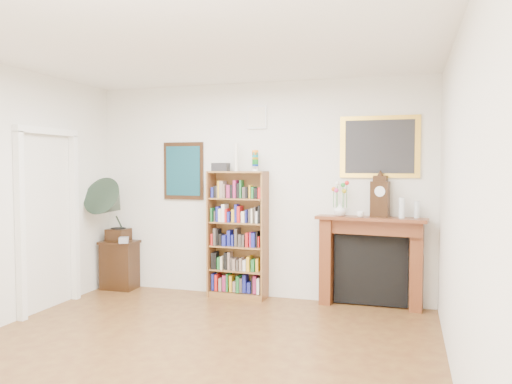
{
  "coord_description": "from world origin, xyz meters",
  "views": [
    {
      "loc": [
        1.88,
        -3.75,
        1.72
      ],
      "look_at": [
        0.25,
        1.6,
        1.43
      ],
      "focal_mm": 35.0,
      "sensor_mm": 36.0,
      "label": 1
    }
  ],
  "objects_px": {
    "fireplace": "(371,254)",
    "flower_vase": "(340,210)",
    "cd_stack": "(124,240)",
    "bottle_left": "(402,208)",
    "gramophone": "(112,206)",
    "teacup": "(360,214)",
    "bookshelf": "(238,227)",
    "side_cabinet": "(120,265)",
    "bottle_right": "(417,210)",
    "mantel_clock": "(380,197)"
  },
  "relations": [
    {
      "from": "fireplace",
      "to": "flower_vase",
      "type": "distance_m",
      "value": 0.65
    },
    {
      "from": "cd_stack",
      "to": "bottle_left",
      "type": "height_order",
      "value": "bottle_left"
    },
    {
      "from": "gramophone",
      "to": "bottle_left",
      "type": "relative_size",
      "value": 3.7
    },
    {
      "from": "gramophone",
      "to": "flower_vase",
      "type": "bearing_deg",
      "value": 6.82
    },
    {
      "from": "flower_vase",
      "to": "teacup",
      "type": "bearing_deg",
      "value": -17.99
    },
    {
      "from": "teacup",
      "to": "bookshelf",
      "type": "bearing_deg",
      "value": 177.65
    },
    {
      "from": "teacup",
      "to": "bottle_left",
      "type": "bearing_deg",
      "value": 4.26
    },
    {
      "from": "side_cabinet",
      "to": "gramophone",
      "type": "xyz_separation_m",
      "value": [
        -0.03,
        -0.12,
        0.84
      ]
    },
    {
      "from": "cd_stack",
      "to": "gramophone",
      "type": "bearing_deg",
      "value": 171.91
    },
    {
      "from": "side_cabinet",
      "to": "teacup",
      "type": "distance_m",
      "value": 3.4
    },
    {
      "from": "bookshelf",
      "to": "fireplace",
      "type": "relative_size",
      "value": 1.42
    },
    {
      "from": "bottle_left",
      "to": "bottle_right",
      "type": "bearing_deg",
      "value": 22.14
    },
    {
      "from": "side_cabinet",
      "to": "cd_stack",
      "type": "xyz_separation_m",
      "value": [
        0.16,
        -0.14,
        0.38
      ]
    },
    {
      "from": "fireplace",
      "to": "bottle_right",
      "type": "distance_m",
      "value": 0.76
    },
    {
      "from": "bookshelf",
      "to": "fireplace",
      "type": "bearing_deg",
      "value": 5.17
    },
    {
      "from": "fireplace",
      "to": "cd_stack",
      "type": "distance_m",
      "value": 3.27
    },
    {
      "from": "bookshelf",
      "to": "gramophone",
      "type": "bearing_deg",
      "value": -171.64
    },
    {
      "from": "flower_vase",
      "to": "bottle_left",
      "type": "height_order",
      "value": "bottle_left"
    },
    {
      "from": "teacup",
      "to": "bottle_right",
      "type": "relative_size",
      "value": 0.46
    },
    {
      "from": "bottle_right",
      "to": "fireplace",
      "type": "bearing_deg",
      "value": 177.73
    },
    {
      "from": "side_cabinet",
      "to": "bottle_left",
      "type": "bearing_deg",
      "value": -1.67
    },
    {
      "from": "bookshelf",
      "to": "flower_vase",
      "type": "relative_size",
      "value": 11.94
    },
    {
      "from": "mantel_clock",
      "to": "flower_vase",
      "type": "bearing_deg",
      "value": -165.62
    },
    {
      "from": "flower_vase",
      "to": "bottle_left",
      "type": "xyz_separation_m",
      "value": [
        0.73,
        -0.05,
        0.04
      ]
    },
    {
      "from": "cd_stack",
      "to": "teacup",
      "type": "bearing_deg",
      "value": 2.25
    },
    {
      "from": "gramophone",
      "to": "mantel_clock",
      "type": "height_order",
      "value": "mantel_clock"
    },
    {
      "from": "fireplace",
      "to": "cd_stack",
      "type": "relative_size",
      "value": 11.12
    },
    {
      "from": "mantel_clock",
      "to": "teacup",
      "type": "xyz_separation_m",
      "value": [
        -0.22,
        -0.09,
        -0.2
      ]
    },
    {
      "from": "cd_stack",
      "to": "bottle_right",
      "type": "height_order",
      "value": "bottle_right"
    },
    {
      "from": "teacup",
      "to": "mantel_clock",
      "type": "bearing_deg",
      "value": 22.62
    },
    {
      "from": "side_cabinet",
      "to": "mantel_clock",
      "type": "height_order",
      "value": "mantel_clock"
    },
    {
      "from": "bottle_right",
      "to": "mantel_clock",
      "type": "bearing_deg",
      "value": -178.65
    },
    {
      "from": "fireplace",
      "to": "mantel_clock",
      "type": "relative_size",
      "value": 2.69
    },
    {
      "from": "bottle_left",
      "to": "bottle_right",
      "type": "relative_size",
      "value": 1.2
    },
    {
      "from": "cd_stack",
      "to": "flower_vase",
      "type": "distance_m",
      "value": 2.93
    },
    {
      "from": "side_cabinet",
      "to": "bottle_right",
      "type": "xyz_separation_m",
      "value": [
        3.94,
        0.08,
        0.87
      ]
    },
    {
      "from": "side_cabinet",
      "to": "gramophone",
      "type": "bearing_deg",
      "value": -108.47
    },
    {
      "from": "bookshelf",
      "to": "mantel_clock",
      "type": "height_order",
      "value": "bookshelf"
    },
    {
      "from": "mantel_clock",
      "to": "side_cabinet",
      "type": "bearing_deg",
      "value": -165.78
    },
    {
      "from": "gramophone",
      "to": "bottle_right",
      "type": "distance_m",
      "value": 3.98
    },
    {
      "from": "fireplace",
      "to": "gramophone",
      "type": "bearing_deg",
      "value": -170.51
    },
    {
      "from": "fireplace",
      "to": "bottle_left",
      "type": "distance_m",
      "value": 0.68
    },
    {
      "from": "side_cabinet",
      "to": "cd_stack",
      "type": "bearing_deg",
      "value": -43.7
    },
    {
      "from": "flower_vase",
      "to": "teacup",
      "type": "relative_size",
      "value": 1.72
    },
    {
      "from": "flower_vase",
      "to": "teacup",
      "type": "height_order",
      "value": "flower_vase"
    },
    {
      "from": "fireplace",
      "to": "gramophone",
      "type": "height_order",
      "value": "gramophone"
    },
    {
      "from": "flower_vase",
      "to": "cd_stack",
      "type": "bearing_deg",
      "value": -175.94
    },
    {
      "from": "mantel_clock",
      "to": "fireplace",
      "type": "bearing_deg",
      "value": 176.62
    },
    {
      "from": "cd_stack",
      "to": "bottle_left",
      "type": "xyz_separation_m",
      "value": [
        3.62,
        0.16,
        0.51
      ]
    },
    {
      "from": "bookshelf",
      "to": "gramophone",
      "type": "distance_m",
      "value": 1.79
    }
  ]
}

